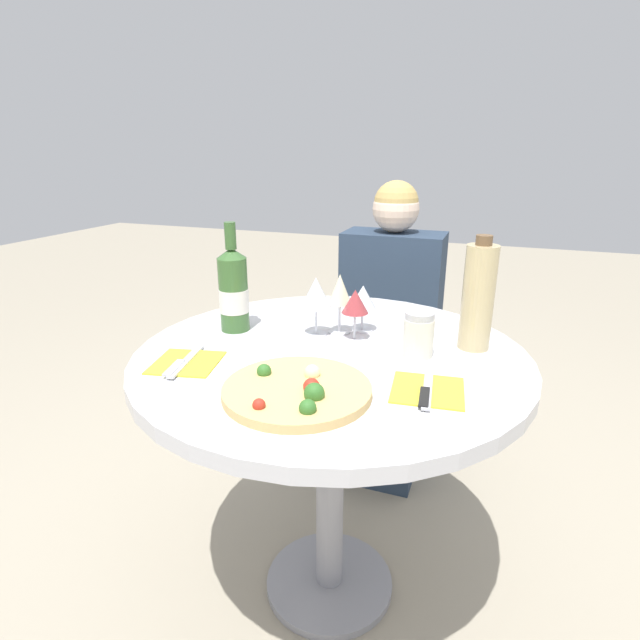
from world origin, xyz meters
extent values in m
plane|color=#9E937F|center=(0.00, 0.00, 0.00)|extent=(12.00, 12.00, 0.00)
cylinder|color=gray|center=(0.00, 0.00, 0.01)|extent=(0.38, 0.38, 0.02)
cylinder|color=gray|center=(0.00, 0.00, 0.38)|extent=(0.08, 0.08, 0.71)
cylinder|color=silver|center=(0.00, 0.00, 0.75)|extent=(0.99, 0.99, 0.04)
cylinder|color=silver|center=(-0.02, 0.80, 0.01)|extent=(0.33, 0.33, 0.01)
cylinder|color=silver|center=(-0.02, 0.80, 0.20)|extent=(0.06, 0.06, 0.40)
cube|color=silver|center=(-0.02, 0.80, 0.41)|extent=(0.37, 0.37, 0.03)
cube|color=silver|center=(-0.02, 0.97, 0.65)|extent=(0.37, 0.02, 0.45)
cube|color=#28384C|center=(-0.02, 0.63, 0.21)|extent=(0.33, 0.32, 0.43)
cube|color=#28384C|center=(-0.02, 0.80, 0.69)|extent=(0.39, 0.20, 0.52)
sphere|color=beige|center=(-0.02, 0.80, 1.03)|extent=(0.18, 0.18, 0.18)
sphere|color=tan|center=(-0.02, 0.80, 1.06)|extent=(0.17, 0.17, 0.17)
cylinder|color=#DBB26B|center=(0.01, -0.25, 0.78)|extent=(0.31, 0.31, 0.02)
sphere|color=beige|center=(0.02, -0.19, 0.80)|extent=(0.03, 0.03, 0.03)
sphere|color=#336B28|center=(0.06, -0.28, 0.80)|extent=(0.04, 0.04, 0.04)
sphere|color=#336B28|center=(0.07, -0.34, 0.80)|extent=(0.03, 0.03, 0.03)
sphere|color=#336B28|center=(-0.08, -0.22, 0.79)|extent=(0.03, 0.03, 0.03)
sphere|color=#B22D1E|center=(-0.02, -0.36, 0.79)|extent=(0.03, 0.03, 0.03)
sphere|color=#B22D1E|center=(0.04, -0.25, 0.80)|extent=(0.03, 0.03, 0.03)
cylinder|color=#38602D|center=(-0.30, 0.05, 0.87)|extent=(0.08, 0.08, 0.20)
cone|color=#38602D|center=(-0.30, 0.05, 0.99)|extent=(0.08, 0.08, 0.03)
cylinder|color=#38602D|center=(-0.30, 0.05, 1.03)|extent=(0.03, 0.03, 0.07)
cylinder|color=silver|center=(-0.30, 0.05, 0.85)|extent=(0.08, 0.08, 0.07)
cylinder|color=tan|center=(0.34, 0.15, 0.90)|extent=(0.08, 0.08, 0.26)
cylinder|color=brown|center=(0.34, 0.15, 1.05)|extent=(0.04, 0.04, 0.02)
cylinder|color=silver|center=(0.21, 0.05, 0.82)|extent=(0.08, 0.08, 0.10)
cylinder|color=#B2B2B7|center=(0.21, 0.05, 0.87)|extent=(0.07, 0.07, 0.02)
cylinder|color=silver|center=(0.03, 0.09, 0.77)|extent=(0.06, 0.06, 0.00)
cylinder|color=silver|center=(0.03, 0.09, 0.81)|extent=(0.01, 0.01, 0.07)
cone|color=#9E383D|center=(0.03, 0.09, 0.88)|extent=(0.07, 0.07, 0.06)
cylinder|color=silver|center=(0.03, 0.17, 0.77)|extent=(0.06, 0.06, 0.00)
cylinder|color=silver|center=(0.03, 0.17, 0.80)|extent=(0.01, 0.01, 0.06)
cone|color=silver|center=(0.03, 0.17, 0.87)|extent=(0.07, 0.07, 0.07)
cylinder|color=silver|center=(-0.02, 0.13, 0.77)|extent=(0.06, 0.06, 0.00)
cylinder|color=silver|center=(-0.02, 0.13, 0.81)|extent=(0.01, 0.01, 0.08)
cone|color=beige|center=(-0.02, 0.13, 0.89)|extent=(0.07, 0.07, 0.08)
cylinder|color=silver|center=(-0.08, 0.09, 0.77)|extent=(0.06, 0.06, 0.00)
cylinder|color=silver|center=(-0.08, 0.09, 0.81)|extent=(0.01, 0.01, 0.08)
cone|color=silver|center=(-0.08, 0.09, 0.89)|extent=(0.08, 0.08, 0.08)
cube|color=yellow|center=(-0.30, -0.19, 0.77)|extent=(0.18, 0.18, 0.00)
cube|color=silver|center=(-0.30, -0.19, 0.78)|extent=(0.06, 0.19, 0.00)
cube|color=silver|center=(-0.30, -0.24, 0.78)|extent=(0.04, 0.09, 0.00)
cube|color=yellow|center=(0.26, -0.14, 0.77)|extent=(0.17, 0.17, 0.00)
cube|color=silver|center=(0.26, -0.14, 0.78)|extent=(0.04, 0.19, 0.00)
cube|color=black|center=(0.26, -0.19, 0.78)|extent=(0.03, 0.09, 0.00)
camera|label=1|loc=(0.38, -1.11, 1.25)|focal=28.00mm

